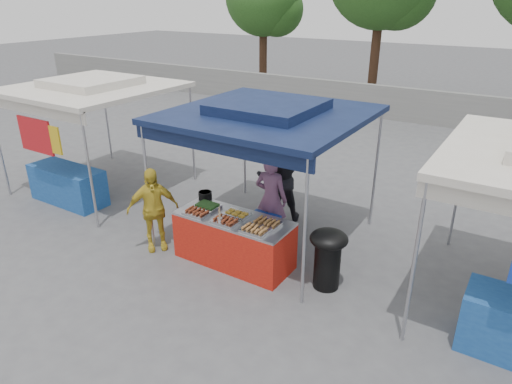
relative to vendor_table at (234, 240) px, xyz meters
The scene contains 21 objects.
ground_plane 0.44m from the vendor_table, 90.00° to the left, with size 80.00×80.00×0.00m, color #4F4F51.
back_wall 11.10m from the vendor_table, 90.00° to the left, with size 40.00×0.25×1.20m, color slate.
main_canopy 2.22m from the vendor_table, 90.00° to the left, with size 3.20×3.20×2.57m.
neighbor_stall_left 4.70m from the vendor_table, behind, with size 3.20×3.20×2.57m.
tree_0 15.66m from the vendor_table, 119.08° to the left, with size 3.47×3.40×5.85m.
vendor_table is the anchor object (origin of this frame).
food_tray_fl 0.78m from the vendor_table, 157.44° to the right, with size 0.42×0.30×0.07m.
food_tray_fm 0.52m from the vendor_table, 86.72° to the right, with size 0.42×0.30×0.07m.
food_tray_fr 0.77m from the vendor_table, 22.72° to the right, with size 0.42×0.30×0.07m.
food_tray_bl 0.75m from the vendor_table, behind, with size 0.42×0.30×0.07m.
food_tray_bm 0.47m from the vendor_table, 77.25° to the left, with size 0.42×0.30×0.07m.
food_tray_br 0.77m from the vendor_table, ahead, with size 0.42×0.30×0.07m.
cooking_pot 1.04m from the vendor_table, 158.51° to the left, with size 0.24×0.24×0.14m, color black.
skewer_cup 0.57m from the vendor_table, 99.79° to the right, with size 0.09×0.09×0.11m, color #A5A6AC.
wok_burner 1.65m from the vendor_table, ahead, with size 0.59×0.59×0.99m.
crate_left 0.88m from the vendor_table, 107.71° to the left, with size 0.44×0.31×0.26m, color navy.
crate_right 0.72m from the vendor_table, 73.63° to the left, with size 0.55×0.39×0.33m, color navy.
crate_stacked 0.68m from the vendor_table, 73.63° to the left, with size 0.53×0.37×0.32m, color navy.
vendor_woman 1.08m from the vendor_table, 81.92° to the left, with size 0.61×0.40×1.68m, color #794D70.
helper_man 1.90m from the vendor_table, 95.54° to the left, with size 0.89×0.69×1.83m, color black.
customer_person 1.55m from the vendor_table, 165.83° to the right, with size 0.90×0.37×1.54m, color gold.
Camera 1 is at (3.91, -5.59, 4.23)m, focal length 32.00 mm.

